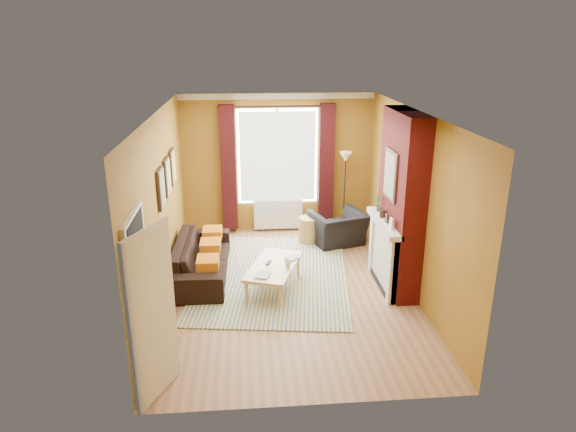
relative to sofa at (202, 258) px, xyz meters
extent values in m
plane|color=brown|center=(1.42, -0.63, -0.31)|extent=(5.50, 5.50, 0.00)
cube|color=#8B621A|center=(1.42, 2.12, 1.09)|extent=(3.80, 0.02, 2.80)
cube|color=#8B621A|center=(1.42, -3.38, 1.09)|extent=(3.80, 0.02, 2.80)
cube|color=#8B621A|center=(3.32, -0.63, 1.09)|extent=(0.02, 5.50, 2.80)
cube|color=#8B621A|center=(-0.48, -0.63, 1.09)|extent=(0.02, 5.50, 2.80)
cube|color=white|center=(1.42, -0.63, 2.49)|extent=(3.80, 5.50, 0.01)
cube|color=#470C0A|center=(3.14, -0.63, 1.09)|extent=(0.35, 1.40, 2.80)
cube|color=silver|center=(2.95, -0.63, 0.24)|extent=(0.12, 1.30, 1.10)
cube|color=silver|center=(2.90, -0.63, 0.77)|extent=(0.22, 1.40, 0.08)
cube|color=silver|center=(2.93, -1.21, 0.21)|extent=(0.16, 0.14, 1.04)
cube|color=silver|center=(2.93, -0.05, 0.21)|extent=(0.16, 0.14, 1.04)
cube|color=black|center=(2.98, -0.63, 0.14)|extent=(0.06, 0.80, 0.90)
cube|color=black|center=(2.96, -0.63, -0.28)|extent=(0.20, 1.00, 0.06)
cube|color=silver|center=(2.91, -0.98, 0.89)|extent=(0.03, 0.12, 0.16)
cube|color=black|center=(2.91, -0.73, 0.88)|extent=(0.03, 0.10, 0.14)
cylinder|color=black|center=(2.91, -0.48, 0.87)|extent=(0.10, 0.10, 0.12)
cube|color=black|center=(2.96, -0.63, 1.54)|extent=(0.03, 0.60, 0.75)
cube|color=#AB803A|center=(2.93, -0.63, 1.54)|extent=(0.01, 0.52, 0.66)
cube|color=silver|center=(1.42, 2.08, 2.43)|extent=(3.80, 0.08, 0.12)
cube|color=white|center=(1.42, 2.09, 1.24)|extent=(1.60, 0.04, 1.90)
cube|color=silver|center=(1.42, 2.05, 1.24)|extent=(1.50, 0.02, 1.80)
cube|color=silver|center=(1.42, 2.07, 1.24)|extent=(0.06, 0.04, 1.90)
cube|color=#360C0F|center=(0.44, 2.00, 1.04)|extent=(0.30, 0.16, 2.50)
cube|color=#360C0F|center=(2.40, 2.00, 1.04)|extent=(0.30, 0.16, 2.50)
cylinder|color=black|center=(1.42, 2.00, 2.24)|extent=(2.30, 0.05, 0.05)
cube|color=silver|center=(1.42, 2.02, 0.04)|extent=(1.00, 0.10, 0.60)
cube|color=silver|center=(0.97, 1.96, 0.04)|extent=(0.04, 0.03, 0.56)
cube|color=silver|center=(1.08, 1.96, 0.04)|extent=(0.04, 0.03, 0.56)
cube|color=silver|center=(1.19, 1.96, 0.04)|extent=(0.04, 0.03, 0.56)
cube|color=silver|center=(1.30, 1.96, 0.04)|extent=(0.04, 0.03, 0.56)
cube|color=silver|center=(1.41, 1.96, 0.04)|extent=(0.04, 0.03, 0.56)
cube|color=silver|center=(1.52, 1.96, 0.04)|extent=(0.04, 0.03, 0.56)
cube|color=silver|center=(1.63, 1.96, 0.04)|extent=(0.04, 0.03, 0.56)
cube|color=silver|center=(1.74, 1.96, 0.04)|extent=(0.04, 0.03, 0.56)
cube|color=silver|center=(1.85, 1.96, 0.04)|extent=(0.04, 0.03, 0.56)
cube|color=black|center=(-0.45, -0.73, 1.44)|extent=(0.04, 0.44, 0.58)
cube|color=#CA692F|center=(-0.43, -0.73, 1.44)|extent=(0.01, 0.38, 0.52)
cube|color=black|center=(-0.45, -0.08, 1.44)|extent=(0.04, 0.44, 0.58)
cube|color=green|center=(-0.43, -0.08, 1.44)|extent=(0.01, 0.38, 0.52)
cube|color=black|center=(-0.45, 0.57, 1.44)|extent=(0.04, 0.44, 0.58)
cube|color=#DB6836|center=(-0.43, 0.57, 1.44)|extent=(0.01, 0.38, 0.52)
cube|color=silver|center=(-0.46, -2.68, 0.69)|extent=(0.05, 0.94, 2.06)
cube|color=black|center=(-0.44, -2.68, 0.69)|extent=(0.02, 0.80, 1.98)
cube|color=silver|center=(-0.26, -3.04, 0.69)|extent=(0.37, 0.74, 1.98)
imported|color=#3E7333|center=(2.91, -0.18, 0.94)|extent=(0.14, 0.10, 0.27)
cube|color=#B05C0E|center=(0.15, -0.60, 0.18)|extent=(0.34, 0.40, 0.16)
cube|color=#B05C0E|center=(0.15, 0.10, 0.18)|extent=(0.34, 0.40, 0.16)
cube|color=#B05C0E|center=(0.15, 0.70, 0.18)|extent=(0.34, 0.40, 0.16)
cube|color=#345A8F|center=(1.18, -0.15, -0.31)|extent=(2.90, 3.71, 0.02)
imported|color=black|center=(0.00, 0.00, 0.00)|extent=(0.89, 2.17, 0.63)
imported|color=black|center=(2.53, 1.20, 0.00)|extent=(1.18, 1.10, 0.63)
cube|color=#DABC7E|center=(1.17, -0.62, 0.09)|extent=(1.04, 1.43, 0.05)
cylinder|color=#DABC7E|center=(0.74, -1.08, -0.13)|extent=(0.07, 0.07, 0.38)
cylinder|color=#DABC7E|center=(1.22, -1.25, -0.13)|extent=(0.07, 0.07, 0.38)
cylinder|color=#DABC7E|center=(1.13, 0.01, -0.13)|extent=(0.07, 0.07, 0.38)
cylinder|color=#DABC7E|center=(1.61, -0.16, -0.13)|extent=(0.07, 0.07, 0.38)
cylinder|color=#A78548|center=(1.98, 1.31, -0.06)|extent=(0.45, 0.45, 0.51)
cylinder|color=black|center=(2.73, 1.72, -0.30)|extent=(0.30, 0.30, 0.03)
cylinder|color=black|center=(2.73, 1.72, 0.50)|extent=(0.03, 0.03, 1.56)
cone|color=#F1E5C5|center=(2.73, 1.72, 1.29)|extent=(0.30, 0.30, 0.19)
imported|color=#999999|center=(0.89, -0.96, 0.13)|extent=(0.27, 0.32, 0.03)
imported|color=#999999|center=(1.44, -0.31, 0.12)|extent=(0.31, 0.31, 0.02)
imported|color=#999999|center=(1.39, -0.72, 0.16)|extent=(0.15, 0.15, 0.10)
cube|color=#232326|center=(1.10, -0.55, 0.13)|extent=(0.10, 0.18, 0.02)
camera|label=1|loc=(0.77, -7.96, 3.50)|focal=32.00mm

